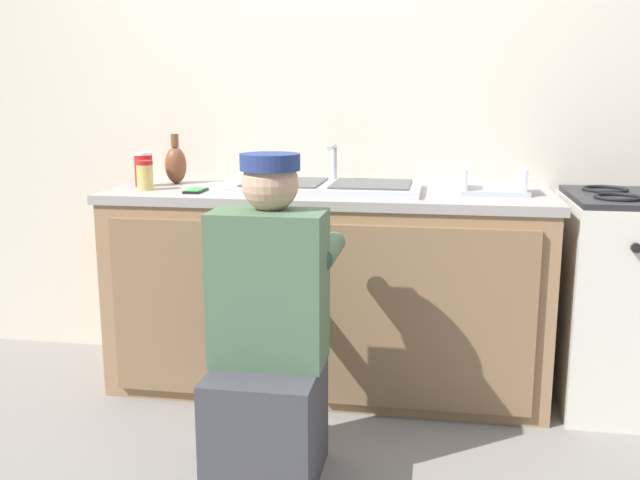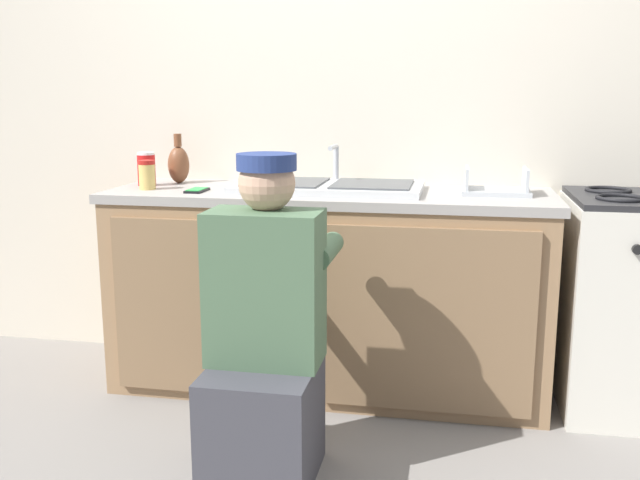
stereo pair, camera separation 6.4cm
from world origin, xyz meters
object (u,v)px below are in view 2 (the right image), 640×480
Objects in this scene: condiment_jar at (147,175)px; soda_cup_red at (146,169)px; vase_decorative at (179,164)px; dish_rack_tray at (496,188)px; stove_range at (640,304)px; sink_double_basin at (329,186)px; plumber_person at (265,346)px; cell_phone at (197,190)px.

condiment_jar is 0.14m from soda_cup_red.
dish_rack_tray is (1.45, -0.11, -0.07)m from vase_decorative.
soda_cup_red reaches higher than stove_range.
plumber_person is at bearing -95.27° from sink_double_basin.
sink_double_basin is 5.71× the size of cell_phone.
vase_decorative is (-0.67, 0.95, 0.52)m from plumber_person.
cell_phone is at bearing -172.41° from dish_rack_tray.
vase_decorative is (-0.74, 0.15, 0.07)m from sink_double_basin.
dish_rack_tray is at bearing 7.59° from cell_phone.
dish_rack_tray reaches higher than cell_phone.
vase_decorative reaches higher than sink_double_basin.
plumber_person reaches higher than cell_phone.
soda_cup_red is at bearing 133.09° from plumber_person.
soda_cup_red is (-0.77, 0.83, 0.50)m from plumber_person.
condiment_jar is 0.26m from vase_decorative.
sink_double_basin reaches higher than condiment_jar.
dish_rack_tray is (0.70, 0.03, 0.01)m from sink_double_basin.
vase_decorative is 0.82× the size of dish_rack_tray.
sink_double_basin is 0.85m from soda_cup_red.
soda_cup_red is at bearing -130.36° from vase_decorative.
vase_decorative is 1.51× the size of soda_cup_red.
plumber_person is 7.26× the size of soda_cup_red.
stove_range is 3.96× the size of vase_decorative.
stove_range is 6.50× the size of cell_phone.
sink_double_basin is at bearing -11.06° from vase_decorative.
condiment_jar is 0.46× the size of dish_rack_tray.
sink_double_basin is 0.92m from plumber_person.
cell_phone is 0.50× the size of dish_rack_tray.
plumber_person is at bearing -46.91° from soda_cup_red.
condiment_jar is (-0.79, -0.11, 0.05)m from sink_double_basin.
cell_phone is at bearing -27.30° from soda_cup_red.
stove_range is 0.82× the size of plumber_person.
stove_range is at bearing 2.83° from condiment_jar.
stove_range is 3.25× the size of dish_rack_tray.
cell_phone is 0.35m from vase_decorative.
sink_double_basin is at bearing 13.53° from cell_phone.
cell_phone is 1.27m from dish_rack_tray.
dish_rack_tray is (-0.60, 0.04, 0.46)m from stove_range.
vase_decorative is 0.16m from soda_cup_red.
cell_phone is 0.34m from soda_cup_red.
stove_range reaches higher than cell_phone.
cell_phone is at bearing -55.31° from vase_decorative.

